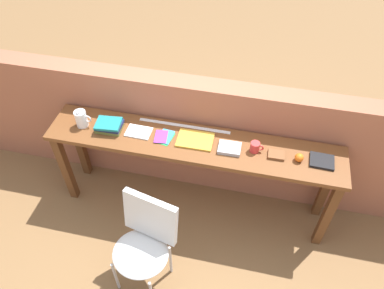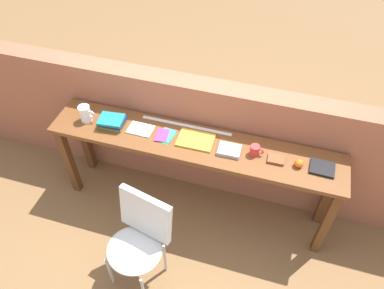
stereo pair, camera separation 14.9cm
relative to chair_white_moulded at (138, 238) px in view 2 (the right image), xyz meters
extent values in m
plane|color=brown|center=(0.21, 0.48, -0.53)|extent=(40.00, 40.00, 0.00)
cube|color=#9E5B42|center=(0.21, 1.12, 0.09)|extent=(6.00, 0.20, 1.23)
cube|color=brown|center=(0.21, 0.78, 0.33)|extent=(2.50, 0.44, 0.04)
cube|color=#5B341A|center=(-0.98, 0.62, -0.11)|extent=(0.07, 0.07, 0.84)
cube|color=#5B341A|center=(1.40, 0.62, -0.11)|extent=(0.07, 0.07, 0.84)
cube|color=#5B341A|center=(-0.98, 0.94, -0.11)|extent=(0.07, 0.07, 0.84)
cube|color=#5B341A|center=(1.40, 0.94, -0.11)|extent=(0.07, 0.07, 0.84)
ellipsoid|color=silver|center=(-0.02, -0.07, -0.08)|extent=(0.52, 0.51, 0.08)
cube|color=silver|center=(0.03, 0.12, 0.16)|extent=(0.45, 0.20, 0.40)
cylinder|color=#B2B2B7|center=(-0.21, -0.18, -0.32)|extent=(0.02, 0.02, 0.41)
cylinder|color=#B2B2B7|center=(-0.14, 0.12, -0.32)|extent=(0.02, 0.02, 0.41)
cylinder|color=#B2B2B7|center=(0.18, 0.05, -0.32)|extent=(0.02, 0.02, 0.41)
cylinder|color=white|center=(-0.77, 0.77, 0.43)|extent=(0.10, 0.10, 0.15)
cone|color=white|center=(-0.77, 0.74, 0.52)|extent=(0.04, 0.03, 0.04)
torus|color=white|center=(-0.71, 0.77, 0.44)|extent=(0.07, 0.01, 0.07)
cube|color=olive|center=(-0.52, 0.78, 0.37)|extent=(0.22, 0.15, 0.03)
cube|color=navy|center=(-0.52, 0.79, 0.39)|extent=(0.22, 0.16, 0.03)
cube|color=#19757A|center=(-0.52, 0.77, 0.42)|extent=(0.22, 0.19, 0.02)
cube|color=white|center=(-0.27, 0.79, 0.36)|extent=(0.22, 0.16, 0.01)
cube|color=green|center=(-0.03, 0.77, 0.35)|extent=(0.14, 0.18, 0.00)
cube|color=#E5334C|center=(-0.03, 0.79, 0.36)|extent=(0.12, 0.17, 0.00)
cube|color=#3399D8|center=(-0.03, 0.79, 0.36)|extent=(0.13, 0.18, 0.00)
cube|color=purple|center=(-0.06, 0.78, 0.36)|extent=(0.12, 0.16, 0.00)
cube|color=gold|center=(0.22, 0.80, 0.36)|extent=(0.30, 0.21, 0.02)
cube|color=#9E9EA3|center=(0.52, 0.76, 0.37)|extent=(0.19, 0.15, 0.03)
cylinder|color=red|center=(0.72, 0.79, 0.40)|extent=(0.08, 0.08, 0.09)
torus|color=red|center=(0.76, 0.79, 0.40)|extent=(0.06, 0.01, 0.06)
cube|color=brown|center=(0.89, 0.77, 0.37)|extent=(0.13, 0.10, 0.02)
sphere|color=orange|center=(1.07, 0.76, 0.39)|extent=(0.07, 0.07, 0.07)
cube|color=black|center=(1.25, 0.79, 0.36)|extent=(0.19, 0.16, 0.02)
cube|color=silver|center=(0.10, 0.95, 0.35)|extent=(0.80, 0.03, 0.00)
camera|label=1|loc=(0.67, -1.33, 2.58)|focal=35.00mm
camera|label=2|loc=(0.82, -1.29, 2.58)|focal=35.00mm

